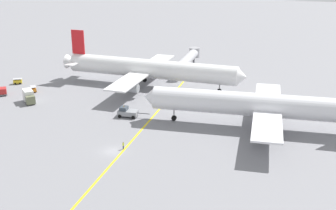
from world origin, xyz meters
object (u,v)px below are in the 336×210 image
Objects in this scene: gse_container_dolly_flat at (3,91)px; ground_crew_marshaller_foreground at (123,145)px; airliner_being_pushed at (259,105)px; gse_baggage_cart_trailing at (33,89)px; jet_bridge at (189,58)px; pushback_tug at (128,112)px; gse_catering_truck_tall at (29,96)px; airliner_at_gate_left at (150,69)px; gse_baggage_cart_near_cluster at (18,81)px.

ground_crew_marshaller_foreground is at bearing -23.03° from gse_container_dolly_flat.
airliner_being_pushed is 14.48× the size of gse_container_dolly_flat.
gse_baggage_cart_trailing is 50.35m from ground_crew_marshaller_foreground.
jet_bridge is at bearing 95.49° from ground_crew_marshaller_foreground.
pushback_tug is 30.55m from gse_catering_truck_tall.
airliner_at_gate_left is 42.64m from gse_baggage_cart_near_cluster.
gse_baggage_cart_near_cluster is at bearing 137.00° from gse_catering_truck_tall.
jet_bridge reaches higher than gse_baggage_cart_trailing.
gse_baggage_cart_trailing is at bearing -27.76° from gse_baggage_cart_near_cluster.
airliner_at_gate_left reaches higher than gse_baggage_cart_trailing.
airliner_at_gate_left is at bearing 105.20° from ground_crew_marshaller_foreground.
ground_crew_marshaller_foreground is at bearing -84.51° from jet_bridge.
pushback_tug reaches higher than ground_crew_marshaller_foreground.
pushback_tug is at bearing -0.39° from gse_catering_truck_tall.
gse_container_dolly_flat is 62.49m from jet_bridge.
pushback_tug is 2.71× the size of gse_baggage_cart_trailing.
jet_bridge is at bearing 46.52° from gse_container_dolly_flat.
gse_catering_truck_tall reaches higher than gse_baggage_cart_near_cluster.
gse_container_dolly_flat is 11.19m from gse_baggage_cart_near_cluster.
airliner_at_gate_left reaches higher than ground_crew_marshaller_foreground.
gse_container_dolly_flat is 0.17× the size of jet_bridge.
pushback_tug is 2.15× the size of gse_container_dolly_flat.
gse_baggage_cart_near_cluster is (-45.03, 13.71, -0.35)m from pushback_tug.
gse_baggage_cart_near_cluster is 1.02× the size of gse_baggage_cart_trailing.
ground_crew_marshaller_foreground is at bearing -138.30° from airliner_being_pushed.
airliner_at_gate_left is 22.62m from jet_bridge.
airliner_being_pushed reaches higher than gse_baggage_cart_trailing.
gse_baggage_cart_trailing reaches higher than ground_crew_marshaller_foreground.
gse_baggage_cart_near_cluster is (-40.45, -12.68, -4.60)m from airliner_at_gate_left.
gse_container_dolly_flat is at bearing -178.93° from airliner_being_pushed.
gse_baggage_cart_near_cluster is 19.82m from gse_catering_truck_tall.
jet_bridge reaches higher than gse_baggage_cart_near_cluster.
gse_baggage_cart_trailing is at bearing -149.92° from airliner_at_gate_left.
airliner_at_gate_left is 46.20m from ground_crew_marshaller_foreground.
gse_catering_truck_tall is at bearing -60.43° from gse_baggage_cart_trailing.
gse_catering_truck_tall reaches higher than ground_crew_marshaller_foreground.
airliner_being_pushed reaches higher than ground_crew_marshaller_foreground.
gse_catering_truck_tall reaches higher than gse_container_dolly_flat.
jet_bridge is at bearing 56.63° from gse_catering_truck_tall.
airliner_at_gate_left reaches higher than gse_catering_truck_tall.
gse_catering_truck_tall reaches higher than pushback_tug.
airliner_at_gate_left is 19.31× the size of gse_baggage_cart_trailing.
pushback_tug is 36.34m from gse_baggage_cart_trailing.
gse_baggage_cart_trailing is at bearing 176.45° from airliner_being_pushed.
gse_catering_truck_tall is at bearing -176.22° from airliner_being_pushed.
ground_crew_marshaller_foreground is at bearing -25.55° from gse_catering_truck_tall.
gse_baggage_cart_trailing is (9.72, -5.12, 0.00)m from gse_baggage_cart_near_cluster.
ground_crew_marshaller_foreground is (38.02, -18.18, -0.89)m from gse_catering_truck_tall.
airliner_at_gate_left is 9.97× the size of gse_catering_truck_tall.
airliner_being_pushed is 18.23× the size of gse_baggage_cart_trailing.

